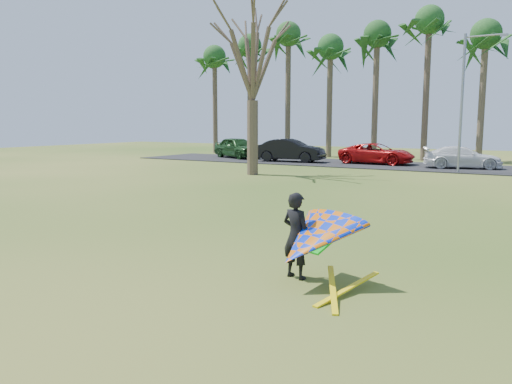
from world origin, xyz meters
The scene contains 16 objects.
ground centered at (0.00, 0.00, 0.00)m, with size 100.00×100.00×0.00m, color #1C4910.
parking_strip centered at (0.00, 25.00, 0.03)m, with size 46.00×7.00×0.06m, color black.
palm_0 centered at (-22.00, 31.00, 9.17)m, with size 4.84×4.84×10.84m.
palm_1 centered at (-18.00, 31.00, 9.85)m, with size 4.84×4.84×11.54m.
palm_2 centered at (-14.00, 31.00, 10.52)m, with size 4.84×4.84×12.24m.
palm_3 centered at (-10.00, 31.00, 9.17)m, with size 4.84×4.84×10.84m.
palm_4 centered at (-6.00, 31.00, 9.85)m, with size 4.84×4.84×11.54m.
palm_5 centered at (-2.00, 31.00, 10.52)m, with size 4.84×4.84×12.24m.
palm_6 centered at (2.00, 31.00, 9.17)m, with size 4.84×4.84×10.84m.
bare_tree_left centered at (-8.00, 15.00, 6.92)m, with size 6.60×6.60×9.70m.
streetlight centered at (2.16, 22.00, 4.46)m, with size 2.28×0.18×8.00m.
car_0 centered at (-15.82, 25.48, 0.92)m, with size 2.04×5.06×1.72m, color #193D18.
car_1 centered at (-10.19, 24.07, 0.91)m, with size 1.79×5.14×1.69m, color black.
car_2 centered at (-3.98, 25.37, 0.79)m, with size 2.42×5.25×1.46m, color #AB0D0E.
car_3 centered at (1.79, 24.79, 0.75)m, with size 1.94×4.76×1.38m, color white.
kite_flyer centered at (3.13, -1.30, 0.85)m, with size 2.13×2.39×2.02m.
Camera 1 is at (6.81, -9.40, 2.94)m, focal length 35.00 mm.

